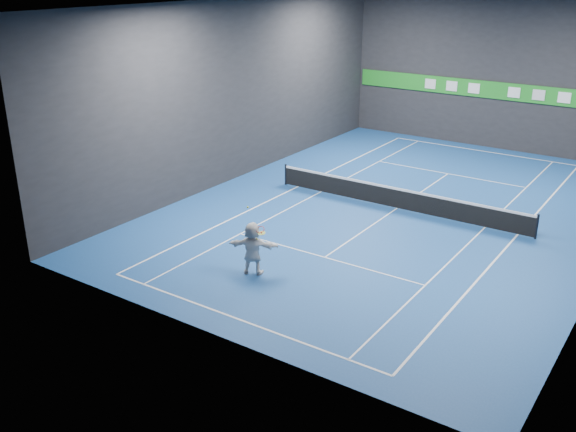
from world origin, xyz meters
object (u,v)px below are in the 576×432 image
Objects in this scene: tennis_ball at (248,207)px; tennis_racket at (260,231)px; player at (253,248)px; tennis_net at (397,198)px.

tennis_racket is at bearing -3.77° from tennis_ball.
tennis_racket is at bearing 164.19° from player.
player is 0.79m from tennis_racket.
tennis_racket reaches higher than tennis_net.
player is at bearing -19.38° from tennis_ball.
tennis_racket is (0.56, -0.04, -0.78)m from tennis_ball.
tennis_net is at bearing -123.42° from player.
player reaches higher than tennis_racket.
tennis_racket is (-1.14, -8.97, 1.17)m from tennis_net.
tennis_racket is (0.32, 0.05, 0.72)m from player.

